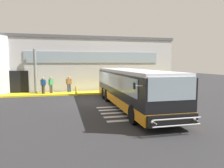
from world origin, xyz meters
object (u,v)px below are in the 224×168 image
Objects in this scene: passenger_near_column at (43,84)px; safety_bollard_yellow at (76,91)px; bus_main_foreground at (131,89)px; entry_support_column at (35,71)px; passenger_by_doorway at (51,84)px; passenger_at_curb_edge at (69,83)px.

safety_bollard_yellow is (3.12, -0.94, -0.66)m from passenger_near_column.
passenger_near_column is at bearing 132.23° from bus_main_foreground.
entry_support_column reaches higher than safety_bollard_yellow.
safety_bollard_yellow is at bearing -24.57° from passenger_by_doorway.
entry_support_column is 4.73m from safety_bollard_yellow.
bus_main_foreground is (7.42, -8.14, -1.02)m from entry_support_column.
bus_main_foreground is at bearing -47.64° from entry_support_column.
bus_main_foreground reaches higher than passenger_by_doorway.
entry_support_column is 4.91× the size of safety_bollard_yellow.
entry_support_column is 3.56m from passenger_at_curb_edge.
safety_bollard_yellow is (3.94, -1.80, -1.91)m from entry_support_column.
bus_main_foreground is 13.46× the size of safety_bollard_yellow.
passenger_at_curb_edge is at bearing -4.33° from entry_support_column.
bus_main_foreground is 7.23× the size of passenger_near_column.
entry_support_column is 1.72m from passenger_near_column.
passenger_by_doorway is at bearing 128.36° from bus_main_foreground.
safety_bollard_yellow is at bearing -67.87° from passenger_at_curb_edge.
entry_support_column is at bearing 175.67° from passenger_at_curb_edge.
passenger_at_curb_edge reaches higher than safety_bollard_yellow.
passenger_by_doorway is at bearing 12.68° from passenger_near_column.
bus_main_foreground is 9.49m from passenger_by_doorway.
passenger_near_column is at bearing -46.54° from entry_support_column.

